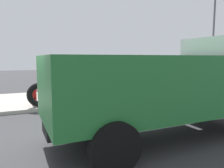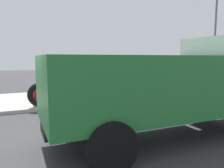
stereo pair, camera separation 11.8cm
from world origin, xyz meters
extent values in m
plane|color=#38383A|center=(0.00, 0.00, 0.00)|extent=(80.00, 80.00, 0.00)
cube|color=#ADA89E|center=(0.00, 6.50, 0.07)|extent=(36.00, 5.00, 0.15)
cylinder|color=red|center=(-0.21, 4.95, 0.45)|extent=(0.23, 0.23, 0.61)
sphere|color=red|center=(-0.21, 4.95, 0.82)|extent=(0.27, 0.27, 0.27)
cylinder|color=red|center=(-0.21, 4.74, 0.53)|extent=(0.11, 0.19, 0.11)
cylinder|color=red|center=(-0.21, 5.16, 0.53)|extent=(0.11, 0.19, 0.11)
cylinder|color=red|center=(-0.21, 4.74, 0.45)|extent=(0.13, 0.19, 0.13)
torus|color=black|center=(-0.03, 4.38, 0.70)|extent=(1.11, 0.48, 1.10)
cube|color=#237033|center=(1.98, -0.74, 1.60)|extent=(4.82, 2.53, 1.60)
cube|color=black|center=(3.08, -0.73, 0.67)|extent=(7.01, 0.95, 0.24)
cylinder|color=black|center=(5.37, 0.53, 0.55)|extent=(1.10, 0.31, 1.10)
cylinder|color=black|center=(0.77, 0.50, 0.55)|extent=(1.10, 0.31, 1.10)
cylinder|color=black|center=(0.79, -2.00, 0.55)|extent=(1.10, 0.31, 1.10)
cylinder|color=#595B5E|center=(10.84, 4.67, 3.33)|extent=(0.12, 0.12, 6.35)
camera|label=1|loc=(-0.96, -5.80, 2.34)|focal=35.04mm
camera|label=2|loc=(-0.86, -5.85, 2.34)|focal=35.04mm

